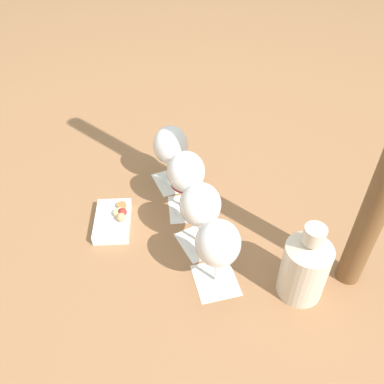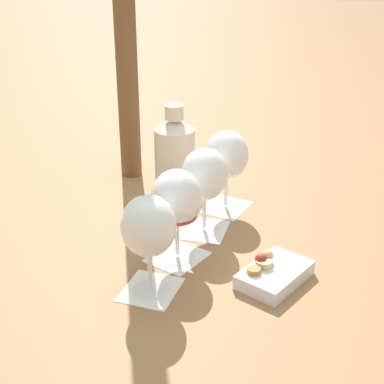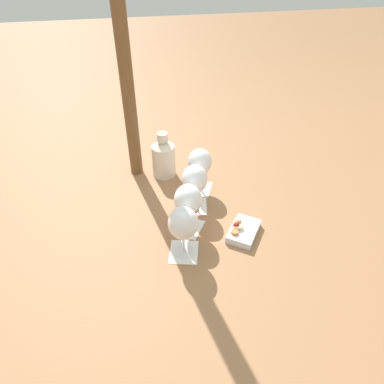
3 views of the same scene
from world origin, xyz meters
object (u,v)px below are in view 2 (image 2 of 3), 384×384
wine_glass_0 (227,158)px  wine_glass_1 (205,178)px  snack_dish (273,273)px  wine_glass_2 (177,201)px  wine_glass_3 (149,230)px  ceramic_vase (175,150)px

wine_glass_0 → wine_glass_1: size_ratio=1.00×
wine_glass_0 → snack_dish: size_ratio=1.11×
snack_dish → wine_glass_1: bearing=-145.0°
wine_glass_0 → wine_glass_2: size_ratio=1.00×
wine_glass_1 → wine_glass_2: 0.12m
wine_glass_0 → wine_glass_2: (0.22, -0.10, 0.00)m
wine_glass_3 → ceramic_vase: size_ratio=0.91×
ceramic_vase → wine_glass_0: bearing=42.7°
wine_glass_2 → ceramic_vase: 0.36m
snack_dish → wine_glass_3: bearing=-80.0°
wine_glass_2 → snack_dish: (0.08, 0.18, -0.11)m
wine_glass_3 → ceramic_vase: ceramic_vase is taller
wine_glass_1 → snack_dish: size_ratio=1.11×
wine_glass_0 → wine_glass_1: (0.11, -0.05, -0.00)m
wine_glass_2 → ceramic_vase: (-0.36, -0.03, -0.04)m
wine_glass_0 → snack_dish: 0.33m
ceramic_vase → wine_glass_2: bearing=4.8°
wine_glass_0 → ceramic_vase: 0.19m
wine_glass_0 → snack_dish: wine_glass_0 is taller
wine_glass_0 → wine_glass_1: bearing=-22.8°
wine_glass_0 → wine_glass_1: same height
wine_glass_3 → wine_glass_2: bearing=160.7°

